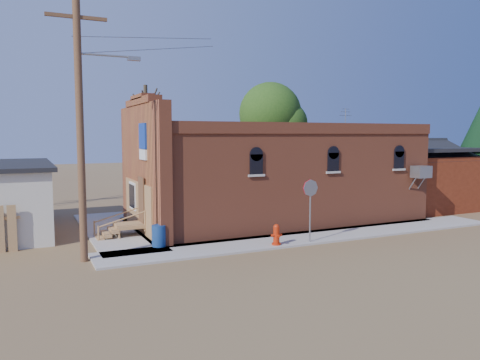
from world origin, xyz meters
name	(u,v)px	position (x,y,z in m)	size (l,w,h in m)	color
ground	(300,245)	(0.00, 0.00, 0.00)	(120.00, 120.00, 0.00)	brown
sidewalk_south	(318,237)	(1.50, 0.90, 0.04)	(19.00, 2.20, 0.08)	#9E9991
sidewalk_west	(114,230)	(-6.30, 6.00, 0.04)	(2.60, 10.00, 0.08)	#9E9991
brick_bar	(270,176)	(1.64, 5.49, 2.34)	(16.40, 7.97, 6.30)	#A24E31
red_shed	(412,171)	(11.50, 5.50, 2.27)	(5.40, 6.40, 4.30)	#5C200F
utility_pole	(82,125)	(-8.14, 1.20, 4.77)	(3.12, 0.26, 9.00)	#533821
tree_bare_near	(146,110)	(-3.00, 13.00, 5.96)	(2.80, 2.80, 7.65)	#4C3D2B
tree_leafy	(270,114)	(6.00, 13.50, 5.93)	(4.40, 4.40, 8.15)	#4C3D2B
evergreen_tree	(480,147)	(15.50, 4.00, 3.71)	(3.60, 3.60, 6.50)	#4C3D2B
fire_hydrant	(276,235)	(-0.99, 0.19, 0.49)	(0.48, 0.47, 0.84)	#AC2209
stop_sign	(310,194)	(0.53, 0.11, 2.05)	(0.70, 0.11, 2.57)	gray
trash_barrel	(159,236)	(-5.30, 1.94, 0.50)	(0.55, 0.55, 0.84)	navy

